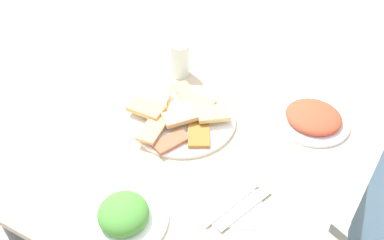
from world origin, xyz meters
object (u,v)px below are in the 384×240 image
(salad_plate_greens, at_px, (313,118))
(paper_napkin, at_px, (238,207))
(pide_platter, at_px, (182,117))
(dining_table, at_px, (198,152))
(salad_plate_rice, at_px, (124,215))
(soda_can, at_px, (180,60))
(spoon, at_px, (244,209))
(fork, at_px, (231,204))

(salad_plate_greens, xyz_separation_m, paper_napkin, (0.40, -0.08, -0.02))
(pide_platter, bearing_deg, salad_plate_greens, 117.16)
(dining_table, xyz_separation_m, salad_plate_greens, (-0.21, 0.29, 0.11))
(salad_plate_rice, bearing_deg, paper_napkin, 125.51)
(soda_can, relative_size, paper_napkin, 0.99)
(dining_table, relative_size, soda_can, 8.40)
(dining_table, height_order, spoon, spoon)
(pide_platter, distance_m, paper_napkin, 0.36)
(soda_can, xyz_separation_m, fork, (0.42, 0.39, -0.06))
(paper_napkin, xyz_separation_m, fork, (0.00, -0.02, 0.00))
(pide_platter, height_order, fork, pide_platter)
(soda_can, distance_m, fork, 0.58)
(soda_can, bearing_deg, fork, 42.49)
(pide_platter, relative_size, soda_can, 2.76)
(pide_platter, bearing_deg, paper_napkin, 52.56)
(salad_plate_greens, xyz_separation_m, salad_plate_rice, (0.57, -0.31, 0.00))
(soda_can, bearing_deg, dining_table, 39.87)
(dining_table, relative_size, pide_platter, 3.04)
(spoon, bearing_deg, salad_plate_rice, -35.40)
(fork, bearing_deg, pide_platter, -109.59)
(dining_table, distance_m, spoon, 0.32)
(pide_platter, relative_size, paper_napkin, 2.74)
(salad_plate_greens, height_order, spoon, salad_plate_greens)
(dining_table, distance_m, paper_napkin, 0.31)
(salad_plate_greens, bearing_deg, soda_can, -92.50)
(dining_table, bearing_deg, pide_platter, -107.91)
(salad_plate_rice, height_order, soda_can, soda_can)
(salad_plate_greens, bearing_deg, dining_table, -54.54)
(salad_plate_greens, relative_size, paper_napkin, 1.84)
(soda_can, distance_m, spoon, 0.60)
(salad_plate_rice, height_order, spoon, salad_plate_rice)
(salad_plate_greens, height_order, salad_plate_rice, salad_plate_rice)
(dining_table, distance_m, salad_plate_greens, 0.37)
(pide_platter, relative_size, spoon, 1.85)
(pide_platter, distance_m, soda_can, 0.24)
(paper_napkin, bearing_deg, pide_platter, -127.44)
(salad_plate_greens, relative_size, fork, 1.18)
(pide_platter, bearing_deg, soda_can, -149.49)
(pide_platter, distance_m, salad_plate_rice, 0.39)
(dining_table, relative_size, paper_napkin, 8.31)
(pide_platter, xyz_separation_m, soda_can, (-0.21, -0.12, 0.05))
(pide_platter, xyz_separation_m, paper_napkin, (0.22, 0.29, -0.01))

